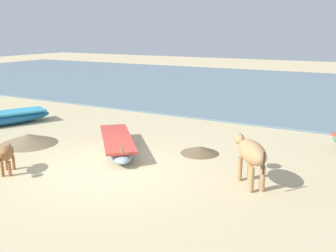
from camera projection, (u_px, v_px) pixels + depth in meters
ground at (107, 170)px, 9.61m from camera, size 80.00×80.00×0.00m
sea_water at (268, 87)px, 23.49m from camera, size 60.00×20.00×0.08m
fishing_boat_4 at (117, 143)px, 11.16m from camera, size 2.94×3.19×0.62m
cow_adult_tan at (251, 153)px, 8.53m from camera, size 1.28×1.44×1.07m
calf_near_brown at (6, 154)px, 9.28m from camera, size 0.82×0.94×0.70m
debris_pile_0 at (200, 150)px, 10.93m from camera, size 1.51×1.51×0.21m
debris_pile_1 at (28, 139)px, 11.85m from camera, size 2.35×2.35×0.32m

